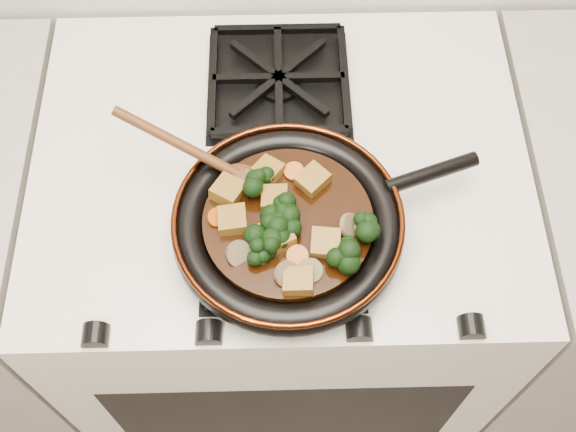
{
  "coord_description": "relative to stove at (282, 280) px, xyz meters",
  "views": [
    {
      "loc": [
        -0.0,
        1.07,
        1.82
      ],
      "look_at": [
        0.01,
        1.55,
        0.97
      ],
      "focal_mm": 45.0,
      "sensor_mm": 36.0,
      "label": 1
    }
  ],
  "objects": [
    {
      "name": "broccoli_floret_1",
      "position": [
        -0.03,
        -0.2,
        0.52
      ],
      "size": [
        0.07,
        0.07,
        0.06
      ],
      "primitive_type": null,
      "rotation": [
        0.01,
        -0.06,
        2.63
      ],
      "color": "black",
      "rests_on": "braising_sauce"
    },
    {
      "name": "tofu_cube_5",
      "position": [
        -0.01,
        -0.17,
        0.52
      ],
      "size": [
        0.06,
        0.06,
        0.03
      ],
      "primitive_type": "cube",
      "rotation": [
        -0.01,
        0.07,
        1.99
      ],
      "color": "brown",
      "rests_on": "braising_sauce"
    },
    {
      "name": "burner_grate_front",
      "position": [
        0.0,
        -0.14,
        0.46
      ],
      "size": [
        0.23,
        0.23,
        0.03
      ],
      "primitive_type": null,
      "color": "black",
      "rests_on": "stove"
    },
    {
      "name": "tofu_cube_4",
      "position": [
        0.06,
        -0.18,
        0.52
      ],
      "size": [
        0.04,
        0.04,
        0.03
      ],
      "primitive_type": "cube",
      "rotation": [
        0.03,
        -0.08,
        1.47
      ],
      "color": "brown",
      "rests_on": "braising_sauce"
    },
    {
      "name": "burner_grate_back",
      "position": [
        0.0,
        0.14,
        0.46
      ],
      "size": [
        0.23,
        0.23,
        0.03
      ],
      "primitive_type": null,
      "color": "black",
      "rests_on": "stove"
    },
    {
      "name": "tofu_cube_1",
      "position": [
        -0.07,
        -0.14,
        0.52
      ],
      "size": [
        0.04,
        0.04,
        0.03
      ],
      "primitive_type": "cube",
      "rotation": [
        -0.07,
        0.04,
        1.66
      ],
      "color": "brown",
      "rests_on": "braising_sauce"
    },
    {
      "name": "carrot_coin_3",
      "position": [
        -0.09,
        -0.14,
        0.51
      ],
      "size": [
        0.03,
        0.03,
        0.02
      ],
      "primitive_type": "cylinder",
      "rotation": [
        0.29,
        0.35,
        0.0
      ],
      "color": "#B14204",
      "rests_on": "braising_sauce"
    },
    {
      "name": "broccoli_floret_7",
      "position": [
        0.1,
        -0.16,
        0.52
      ],
      "size": [
        0.09,
        0.09,
        0.07
      ],
      "primitive_type": null,
      "rotation": [
        -0.2,
        0.0,
        0.75
      ],
      "color": "black",
      "rests_on": "braising_sauce"
    },
    {
      "name": "carrot_coin_4",
      "position": [
        0.02,
        -0.06,
        0.51
      ],
      "size": [
        0.03,
        0.03,
        0.01
      ],
      "primitive_type": "cylinder",
      "rotation": [
        0.18,
        -0.09,
        0.0
      ],
      "color": "#B14204",
      "rests_on": "braising_sauce"
    },
    {
      "name": "stove",
      "position": [
        0.0,
        0.0,
        0.0
      ],
      "size": [
        0.76,
        0.6,
        0.9
      ],
      "primitive_type": "cube",
      "color": "silver",
      "rests_on": "ground"
    },
    {
      "name": "skillet",
      "position": [
        0.01,
        -0.14,
        0.49
      ],
      "size": [
        0.43,
        0.32,
        0.05
      ],
      "rotation": [
        0.0,
        0.0,
        0.34
      ],
      "color": "black",
      "rests_on": "burner_grate_front"
    },
    {
      "name": "mushroom_slice_1",
      "position": [
        -0.04,
        -0.07,
        0.52
      ],
      "size": [
        0.04,
        0.04,
        0.03
      ],
      "primitive_type": "cylinder",
      "rotation": [
        0.79,
        0.0,
        2.72
      ],
      "color": "brown",
      "rests_on": "braising_sauce"
    },
    {
      "name": "carrot_coin_2",
      "position": [
        0.01,
        -0.22,
        0.51
      ],
      "size": [
        0.03,
        0.03,
        0.02
      ],
      "primitive_type": "cylinder",
      "rotation": [
        -0.25,
        0.31,
        0.0
      ],
      "color": "#B14204",
      "rests_on": "braising_sauce"
    },
    {
      "name": "mushroom_slice_0",
      "position": [
        0.04,
        -0.22,
        0.52
      ],
      "size": [
        0.04,
        0.04,
        0.02
      ],
      "primitive_type": "cylinder",
      "rotation": [
        0.45,
        0.0,
        0.57
      ],
      "color": "brown",
      "rests_on": "braising_sauce"
    },
    {
      "name": "carrot_coin_1",
      "position": [
        0.02,
        -0.2,
        0.51
      ],
      "size": [
        0.03,
        0.03,
        0.01
      ],
      "primitive_type": "cylinder",
      "rotation": [
        0.2,
        0.02,
        0.0
      ],
      "color": "#B14204",
      "rests_on": "braising_sauce"
    },
    {
      "name": "tofu_cube_2",
      "position": [
        -0.07,
        -0.1,
        0.52
      ],
      "size": [
        0.05,
        0.05,
        0.03
      ],
      "primitive_type": "cube",
      "rotation": [
        0.11,
        -0.02,
        2.61
      ],
      "color": "brown",
      "rests_on": "braising_sauce"
    },
    {
      "name": "wooden_spoon",
      "position": [
        -0.1,
        -0.05,
        0.53
      ],
      "size": [
        0.13,
        0.07,
        0.2
      ],
      "rotation": [
        0.0,
        0.0,
        2.75
      ],
      "color": "#4F2A11",
      "rests_on": "braising_sauce"
    },
    {
      "name": "mushroom_slice_4",
      "position": [
        -0.06,
        -0.19,
        0.52
      ],
      "size": [
        0.05,
        0.04,
        0.03
      ],
      "primitive_type": "cylinder",
      "rotation": [
        0.81,
        0.0,
        0.53
      ],
      "color": "brown",
      "rests_on": "braising_sauce"
    },
    {
      "name": "tofu_cube_3",
      "position": [
        0.02,
        -0.24,
        0.52
      ],
      "size": [
        0.04,
        0.04,
        0.03
      ],
      "primitive_type": "cube",
      "rotation": [
        0.01,
        0.1,
        3.1
      ],
      "color": "brown",
      "rests_on": "braising_sauce"
    },
    {
      "name": "tofu_cube_7",
      "position": [
        -0.02,
        -0.06,
        0.52
      ],
      "size": [
        0.05,
        0.05,
        0.03
      ],
      "primitive_type": "cube",
      "rotation": [
        -0.09,
        0.1,
        0.92
      ],
      "color": "brown",
      "rests_on": "braising_sauce"
    },
    {
      "name": "tofu_cube_0",
      "position": [
        0.04,
        -0.08,
        0.52
      ],
      "size": [
        0.05,
        0.05,
        0.02
      ],
      "primitive_type": "cube",
      "rotation": [
        0.01,
        -0.06,
        0.77
      ],
      "color": "brown",
      "rests_on": "braising_sauce"
    },
    {
      "name": "braising_sauce",
      "position": [
        0.01,
        -0.14,
        0.5
      ],
      "size": [
        0.23,
        0.23,
        0.02
      ],
      "primitive_type": "cylinder",
      "color": "black",
      "rests_on": "skillet"
    },
    {
      "name": "broccoli_floret_3",
      "position": [
        -0.0,
        -0.13,
        0.52
      ],
      "size": [
        0.08,
        0.08,
        0.07
      ],
      "primitive_type": null,
      "rotation": [
        0.18,
        0.15,
        0.21
      ],
      "color": "black",
      "rests_on": "braising_sauce"
    },
    {
      "name": "broccoli_floret_5",
      "position": [
        0.0,
        -0.16,
        0.52
      ],
      "size": [
        0.09,
        0.08,
        0.07
      ],
      "primitive_type": null,
      "rotation": [
        0.22,
        0.16,
        0.91
      ],
      "color": "black",
      "rests_on": "braising_sauce"
    },
    {
      "name": "broccoli_floret_4",
      "position": [
        -0.03,
        -0.18,
        0.52
      ],
      "size": [
        0.09,
        0.08,
        0.06
      ],
      "primitive_type": null,
      "rotation": [
        -0.03,
        -0.23,
        0.53
      ],
      "color": "black",
      "rests_on": "braising_sauce"
    },
    {
      "name": "mushroom_slice_2",
      "position": [
        0.09,
        -0.15,
        0.52
      ],
      "size": [
        0.04,
        0.04,
        0.03
      ],
      "primitive_type": "cylinder",
      "rotation": [
        0.93,
        0.0,
        1.19
      ],
      "color": "brown",
      "rests_on": "braising_sauce"
    },
    {
      "name": "broccoli_floret_0",
      "position": [
        -0.03,
        -0.09,
        0.52
      ],
      "size": [
        0.07,
        0.07,
        0.08
      ],
      "primitive_type": null,
      "rotation": [
        -0.23,
        -0.23,
        3.01
      ],
      "color": "black",
      "rests_on": "braising_sauce"
    },
    {
      "name": "broccoli_floret_6",
      "position": [
        -0.0,
        -0.14,
        0.52
      ],
      "size": [
        0.08,
        0.08,
        0.07
      ],
      "primitive_type": null,
      "rotation": [
        0.22,
        -0.16,
        2.9
      ],
      "color": "black",
      "rests_on": "braising_sauce"
    },
    {
      "name": "mushroom_slice_3",
      "position": [
        0.01,
        -0.22,
        0.52
      ],
      "size": [
        0.04,
        0.04,
        0.03
      ],
      "primitive_type": "cylinder",
      "rotation": [
        0.88,
        0.0,
        0.64
      ],
      "color": "brown",
      "rests_on": "braising_sauce"
    },
    {
      "name": "tofu_cube_6",
      "position": [
        -0.01,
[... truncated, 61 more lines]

